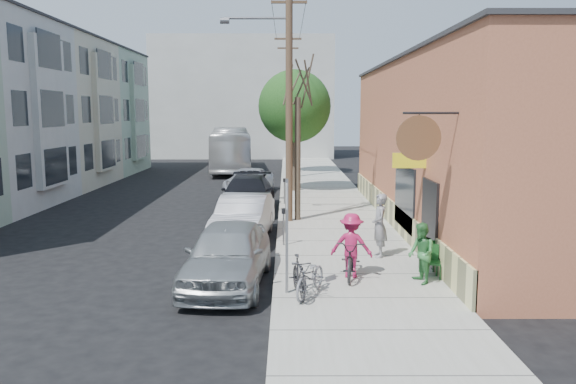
{
  "coord_description": "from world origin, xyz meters",
  "views": [
    {
      "loc": [
        2.34,
        -16.84,
        4.5
      ],
      "look_at": [
        2.4,
        4.44,
        1.5
      ],
      "focal_mm": 35.0,
      "sensor_mm": 36.0,
      "label": 1
    }
  ],
  "objects_px": {
    "patio_chair_a": "(431,262)",
    "patron_grey": "(380,225)",
    "tree_leafy_mid": "(295,106)",
    "car_0": "(228,254)",
    "parked_bike_b": "(311,277)",
    "parked_bike_a": "(299,276)",
    "utility_pole_near": "(288,90)",
    "bus": "(231,149)",
    "parking_meter_near": "(284,220)",
    "tree_bare": "(298,159)",
    "cyclist": "(351,245)",
    "sign_post": "(287,225)",
    "parking_meter_far": "(284,187)",
    "car_1": "(243,218)",
    "car_2": "(248,194)",
    "tree_leafy_far": "(293,99)",
    "patio_chair_b": "(428,258)",
    "patron_green": "(421,253)",
    "car_3": "(249,181)"
  },
  "relations": [
    {
      "from": "tree_leafy_far",
      "to": "parked_bike_a",
      "type": "relative_size",
      "value": 4.66
    },
    {
      "from": "utility_pole_near",
      "to": "cyclist",
      "type": "distance_m",
      "value": 9.21
    },
    {
      "from": "parked_bike_b",
      "to": "parked_bike_a",
      "type": "bearing_deg",
      "value": -153.59
    },
    {
      "from": "car_3",
      "to": "tree_leafy_far",
      "type": "bearing_deg",
      "value": 81.0
    },
    {
      "from": "utility_pole_near",
      "to": "patron_grey",
      "type": "xyz_separation_m",
      "value": [
        2.78,
        -5.79,
        -4.29
      ]
    },
    {
      "from": "utility_pole_near",
      "to": "tree_bare",
      "type": "xyz_separation_m",
      "value": [
        0.41,
        0.22,
        -2.77
      ]
    },
    {
      "from": "utility_pole_near",
      "to": "bus",
      "type": "distance_m",
      "value": 22.22
    },
    {
      "from": "sign_post",
      "to": "tree_leafy_mid",
      "type": "xyz_separation_m",
      "value": [
        0.45,
        18.23,
        3.03
      ]
    },
    {
      "from": "utility_pole_near",
      "to": "tree_bare",
      "type": "height_order",
      "value": "utility_pole_near"
    },
    {
      "from": "car_2",
      "to": "parking_meter_near",
      "type": "bearing_deg",
      "value": -75.23
    },
    {
      "from": "patio_chair_b",
      "to": "car_0",
      "type": "distance_m",
      "value": 5.43
    },
    {
      "from": "tree_bare",
      "to": "parked_bike_a",
      "type": "height_order",
      "value": "tree_bare"
    },
    {
      "from": "car_0",
      "to": "tree_bare",
      "type": "bearing_deg",
      "value": 80.47
    },
    {
      "from": "patio_chair_a",
      "to": "patron_grey",
      "type": "relative_size",
      "value": 0.45
    },
    {
      "from": "utility_pole_near",
      "to": "patio_chair_a",
      "type": "distance_m",
      "value": 10.11
    },
    {
      "from": "sign_post",
      "to": "car_1",
      "type": "distance_m",
      "value": 6.71
    },
    {
      "from": "patio_chair_b",
      "to": "tree_bare",
      "type": "bearing_deg",
      "value": 105.26
    },
    {
      "from": "utility_pole_near",
      "to": "cyclist",
      "type": "xyz_separation_m",
      "value": [
        1.68,
        -7.92,
        -4.4
      ]
    },
    {
      "from": "patio_chair_a",
      "to": "car_1",
      "type": "bearing_deg",
      "value": 154.25
    },
    {
      "from": "cyclist",
      "to": "car_2",
      "type": "bearing_deg",
      "value": -57.62
    },
    {
      "from": "patron_grey",
      "to": "bus",
      "type": "distance_m",
      "value": 28.19
    },
    {
      "from": "bus",
      "to": "parking_meter_far",
      "type": "bearing_deg",
      "value": -80.99
    },
    {
      "from": "parking_meter_far",
      "to": "patio_chair_b",
      "type": "height_order",
      "value": "parking_meter_far"
    },
    {
      "from": "parked_bike_b",
      "to": "utility_pole_near",
      "type": "bearing_deg",
      "value": 115.9
    },
    {
      "from": "patron_green",
      "to": "car_1",
      "type": "height_order",
      "value": "patron_green"
    },
    {
      "from": "parking_meter_far",
      "to": "tree_bare",
      "type": "relative_size",
      "value": 0.25
    },
    {
      "from": "parking_meter_far",
      "to": "cyclist",
      "type": "xyz_separation_m",
      "value": [
        1.82,
        -12.19,
        0.03
      ]
    },
    {
      "from": "parking_meter_near",
      "to": "utility_pole_near",
      "type": "relative_size",
      "value": 0.12
    },
    {
      "from": "tree_leafy_mid",
      "to": "patio_chair_a",
      "type": "bearing_deg",
      "value": -78.74
    },
    {
      "from": "parking_meter_far",
      "to": "car_1",
      "type": "distance_m",
      "value": 7.23
    },
    {
      "from": "utility_pole_near",
      "to": "bus",
      "type": "bearing_deg",
      "value": 101.56
    },
    {
      "from": "tree_leafy_mid",
      "to": "bus",
      "type": "bearing_deg",
      "value": 111.03
    },
    {
      "from": "car_2",
      "to": "bus",
      "type": "height_order",
      "value": "bus"
    },
    {
      "from": "cyclist",
      "to": "sign_post",
      "type": "bearing_deg",
      "value": 52.16
    },
    {
      "from": "sign_post",
      "to": "patron_green",
      "type": "distance_m",
      "value": 3.64
    },
    {
      "from": "patio_chair_a",
      "to": "patron_grey",
      "type": "bearing_deg",
      "value": 132.76
    },
    {
      "from": "patron_green",
      "to": "tree_bare",
      "type": "bearing_deg",
      "value": -171.51
    },
    {
      "from": "tree_bare",
      "to": "cyclist",
      "type": "xyz_separation_m",
      "value": [
        1.27,
        -8.14,
        -1.62
      ]
    },
    {
      "from": "parking_meter_far",
      "to": "parked_bike_b",
      "type": "relative_size",
      "value": 0.71
    },
    {
      "from": "sign_post",
      "to": "tree_bare",
      "type": "bearing_deg",
      "value": 87.28
    },
    {
      "from": "car_1",
      "to": "bus",
      "type": "xyz_separation_m",
      "value": [
        -2.8,
        24.27,
        0.89
      ]
    },
    {
      "from": "parked_bike_a",
      "to": "car_1",
      "type": "height_order",
      "value": "car_1"
    },
    {
      "from": "tree_leafy_mid",
      "to": "car_1",
      "type": "relative_size",
      "value": 1.39
    },
    {
      "from": "parking_meter_near",
      "to": "patio_chair_a",
      "type": "relative_size",
      "value": 1.41
    },
    {
      "from": "tree_leafy_mid",
      "to": "car_0",
      "type": "height_order",
      "value": "tree_leafy_mid"
    },
    {
      "from": "patio_chair_a",
      "to": "patron_grey",
      "type": "distance_m",
      "value": 2.53
    },
    {
      "from": "parking_meter_far",
      "to": "parked_bike_a",
      "type": "xyz_separation_m",
      "value": [
        0.39,
        -13.75,
        -0.36
      ]
    },
    {
      "from": "tree_leafy_far",
      "to": "bus",
      "type": "bearing_deg",
      "value": 152.83
    },
    {
      "from": "patio_chair_a",
      "to": "parked_bike_a",
      "type": "distance_m",
      "value": 3.83
    },
    {
      "from": "parked_bike_a",
      "to": "bus",
      "type": "bearing_deg",
      "value": 89.8
    }
  ]
}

